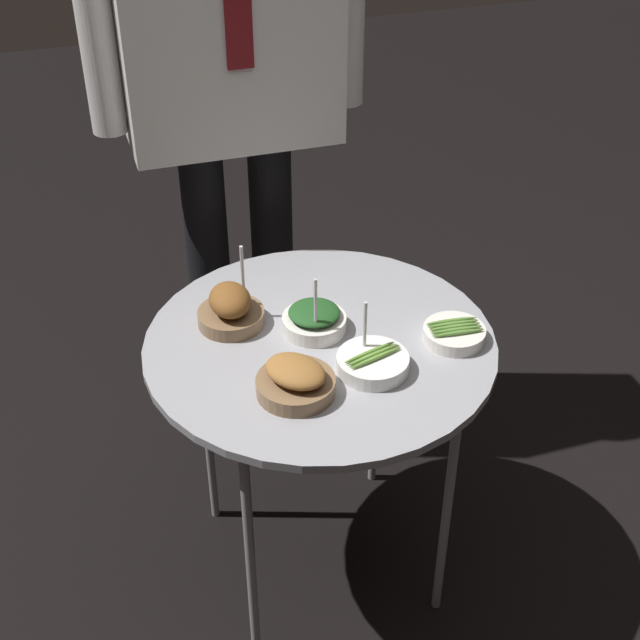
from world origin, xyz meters
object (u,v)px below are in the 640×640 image
serving_cart (320,357)px  bowl_asparagus_back_left (373,363)px  waiter_figure (227,35)px  bowl_roast_front_center (296,380)px  bowl_asparagus_far_rim (454,333)px  bowl_spinach_near_rim (315,320)px  bowl_roast_front_left (231,309)px

serving_cart → bowl_asparagus_back_left: (0.07, -0.12, 0.06)m
bowl_asparagus_back_left → waiter_figure: waiter_figure is taller
bowl_roast_front_center → bowl_asparagus_far_rim: 0.35m
bowl_spinach_near_rim → bowl_roast_front_center: (-0.09, -0.18, 0.00)m
bowl_asparagus_far_rim → bowl_roast_front_left: bearing=155.4°
serving_cart → bowl_roast_front_left: 0.21m
bowl_roast_front_center → bowl_asparagus_back_left: bearing=7.2°
bowl_asparagus_back_left → bowl_roast_front_left: bearing=134.1°
bowl_spinach_near_rim → bowl_roast_front_center: bearing=-117.4°
bowl_asparagus_back_left → bowl_asparagus_far_rim: 0.19m
bowl_roast_front_left → bowl_asparagus_far_rim: bowl_roast_front_left is taller
bowl_roast_front_center → bowl_asparagus_back_left: 0.16m
bowl_roast_front_center → waiter_figure: size_ratio=0.09×
bowl_roast_front_left → bowl_asparagus_back_left: bearing=-45.9°
bowl_asparagus_far_rim → waiter_figure: size_ratio=0.07×
serving_cart → bowl_asparagus_back_left: bowl_asparagus_back_left is taller
serving_cart → bowl_spinach_near_rim: 0.08m
serving_cart → bowl_roast_front_center: size_ratio=4.65×
bowl_asparagus_far_rim → waiter_figure: waiter_figure is taller
serving_cart → bowl_roast_front_left: bowl_roast_front_left is taller
bowl_spinach_near_rim → waiter_figure: waiter_figure is taller
bowl_roast_front_left → bowl_roast_front_center: bowl_roast_front_left is taller
bowl_spinach_near_rim → waiter_figure: bearing=93.5°
serving_cart → bowl_roast_front_center: bearing=-123.3°
bowl_roast_front_center → bowl_asparagus_far_rim: size_ratio=1.21×
serving_cart → bowl_asparagus_back_left: 0.15m
serving_cart → waiter_figure: waiter_figure is taller
bowl_roast_front_left → bowl_roast_front_center: size_ratio=1.10×
serving_cart → bowl_spinach_near_rim: bearing=88.6°
bowl_roast_front_left → waiter_figure: 0.62m
bowl_roast_front_center → bowl_asparagus_back_left: size_ratio=1.09×
bowl_asparagus_back_left → bowl_asparagus_far_rim: size_ratio=1.11×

